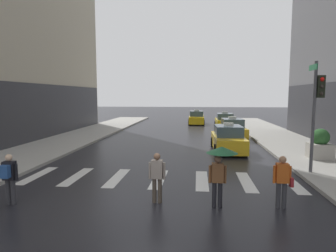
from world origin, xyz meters
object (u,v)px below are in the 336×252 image
traffic_light_pole (317,101)px  taxi_third (225,122)px  taxi_fourth (197,118)px  pedestrian_with_umbrella (220,160)px  pedestrian_with_backpack (9,175)px  planter_near_corner (320,145)px  pedestrian_plain_coat (157,175)px  pedestrian_with_handbag (282,179)px  taxi_lead (228,140)px  taxi_second (232,129)px

traffic_light_pole → taxi_third: bearing=96.9°
traffic_light_pole → taxi_fourth: bearing=103.0°
pedestrian_with_umbrella → taxi_third: bearing=84.4°
pedestrian_with_umbrella → pedestrian_with_backpack: size_ratio=1.18×
pedestrian_with_umbrella → planter_near_corner: bearing=50.3°
taxi_third → pedestrian_with_umbrella: (-2.17, -22.02, 0.79)m
taxi_third → taxi_fourth: size_ratio=1.00×
pedestrian_with_backpack → pedestrian_plain_coat: bearing=8.4°
taxi_third → pedestrian_with_handbag: size_ratio=2.75×
taxi_fourth → pedestrian_plain_coat: size_ratio=2.76×
taxi_third → planter_near_corner: size_ratio=2.84×
pedestrian_with_backpack → planter_near_corner: bearing=31.0°
traffic_light_pole → pedestrian_plain_coat: traffic_light_pole is taller
taxi_third → pedestrian_with_backpack: 24.16m
taxi_fourth → planter_near_corner: 20.57m
pedestrian_plain_coat → planter_near_corner: size_ratio=1.03×
taxi_fourth → planter_near_corner: taxi_fourth is taller
traffic_light_pole → planter_near_corner: traffic_light_pole is taller
pedestrian_with_umbrella → pedestrian_with_backpack: bearing=-176.0°
taxi_third → planter_near_corner: taxi_third is taller
taxi_fourth → taxi_lead: bearing=-83.2°
taxi_third → taxi_fourth: same height
traffic_light_pole → taxi_second: traffic_light_pole is taller
taxi_fourth → pedestrian_with_handbag: bearing=-84.0°
traffic_light_pole → pedestrian_with_handbag: size_ratio=2.91×
taxi_third → pedestrian_plain_coat: (-4.17, -21.81, 0.21)m
pedestrian_with_handbag → taxi_second: bearing=89.3°
taxi_lead → taxi_third: same height
taxi_lead → pedestrian_with_backpack: (-7.87, -9.86, 0.25)m
traffic_light_pole → taxi_lead: bearing=120.6°
pedestrian_plain_coat → taxi_second: bearing=74.4°
taxi_fourth → pedestrian_with_handbag: (2.75, -26.31, 0.21)m
taxi_lead → pedestrian_with_handbag: size_ratio=2.77×
traffic_light_pole → taxi_lead: size_ratio=1.05×
taxi_third → planter_near_corner: (3.64, -15.01, 0.15)m
pedestrian_plain_coat → pedestrian_with_backpack: bearing=-171.6°
taxi_lead → taxi_second: (0.89, 5.51, 0.00)m
taxi_third → pedestrian_with_umbrella: pedestrian_with_umbrella is taller
pedestrian_with_backpack → pedestrian_plain_coat: (4.65, 0.68, -0.03)m
taxi_fourth → pedestrian_with_backpack: size_ratio=2.76×
taxi_second → taxi_fourth: (-2.94, 11.58, 0.00)m
pedestrian_with_umbrella → planter_near_corner: 9.13m
taxi_lead → pedestrian_with_backpack: 12.62m
taxi_third → pedestrian_with_handbag: 21.85m
pedestrian_with_backpack → pedestrian_with_handbag: 8.59m
taxi_third → taxi_fourth: (-3.00, 4.46, 0.00)m
planter_near_corner → pedestrian_plain_coat: bearing=-139.0°
taxi_fourth → pedestrian_with_umbrella: (0.83, -26.48, 0.79)m
traffic_light_pole → pedestrian_plain_coat: 7.79m
traffic_light_pole → taxi_second: size_ratio=1.04×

